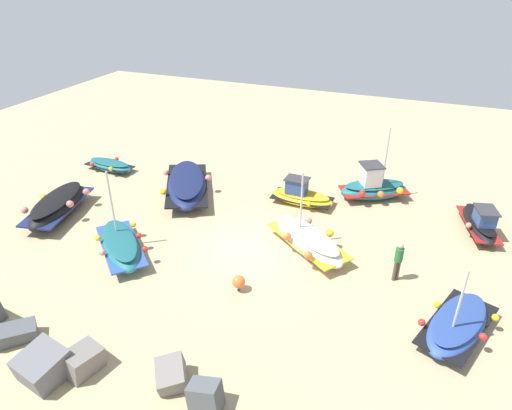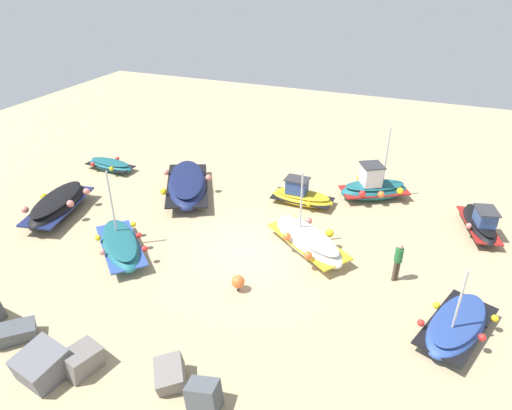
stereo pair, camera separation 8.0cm
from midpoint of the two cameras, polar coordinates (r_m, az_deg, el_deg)
ground_plane at (r=19.98m, az=-1.05°, el=-5.71°), size 54.51×54.51×0.00m
fishing_boat_0 at (r=24.66m, az=-8.78°, el=2.55°), size 4.46×5.79×1.09m
fishing_boat_1 at (r=23.33m, az=26.21°, el=-2.06°), size 2.00×3.66×1.48m
fishing_boat_2 at (r=17.20m, az=23.90°, el=-13.61°), size 2.73×4.01×3.00m
fishing_boat_3 at (r=24.28m, az=-23.76°, el=-0.11°), size 2.61×4.73×1.16m
fishing_boat_4 at (r=19.84m, az=6.45°, el=-4.49°), size 4.34×3.74×3.51m
fishing_boat_5 at (r=20.35m, az=-16.77°, el=-4.88°), size 3.97×3.80×3.64m
fishing_boat_6 at (r=23.55m, az=5.61°, el=1.17°), size 3.30×1.74×1.40m
fishing_boat_7 at (r=28.65m, az=-18.03°, el=4.77°), size 3.20×1.61×0.63m
fishing_boat_8 at (r=24.69m, az=14.48°, el=2.17°), size 3.86×3.12×3.90m
person_walking at (r=18.57m, az=17.37°, el=-6.51°), size 0.32×0.32×1.71m
breakwater_rocks at (r=14.39m, az=-13.95°, el=-21.66°), size 24.42×2.82×1.27m
mooring_buoy_0 at (r=17.56m, az=-2.33°, el=-9.64°), size 0.51×0.51×0.66m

